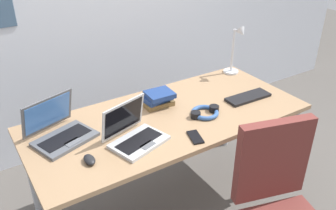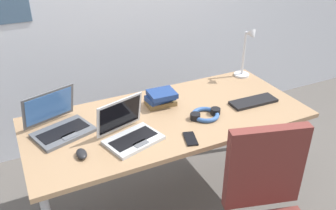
{
  "view_description": "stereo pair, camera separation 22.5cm",
  "coord_description": "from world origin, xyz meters",
  "px_view_note": "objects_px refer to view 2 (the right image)",
  "views": [
    {
      "loc": [
        -1.06,
        -1.66,
        1.91
      ],
      "look_at": [
        0.0,
        0.0,
        0.82
      ],
      "focal_mm": 38.25,
      "sensor_mm": 36.0,
      "label": 1
    },
    {
      "loc": [
        -0.86,
        -1.77,
        1.91
      ],
      "look_at": [
        0.0,
        0.0,
        0.82
      ],
      "focal_mm": 38.25,
      "sensor_mm": 36.0,
      "label": 2
    }
  ],
  "objects_px": {
    "external_keyboard": "(253,102)",
    "book_stack": "(161,98)",
    "computer_mouse": "(82,154)",
    "desk_lamp": "(247,53)",
    "cell_phone": "(190,139)",
    "laptop_center": "(129,132)",
    "laptop_by_keyboard": "(59,124)",
    "headphones": "(205,114)"
  },
  "relations": [
    {
      "from": "desk_lamp",
      "to": "external_keyboard",
      "type": "bearing_deg",
      "value": -117.98
    },
    {
      "from": "book_stack",
      "to": "cell_phone",
      "type": "bearing_deg",
      "value": -93.24
    },
    {
      "from": "laptop_center",
      "to": "laptop_by_keyboard",
      "type": "bearing_deg",
      "value": 143.33
    },
    {
      "from": "desk_lamp",
      "to": "external_keyboard",
      "type": "relative_size",
      "value": 1.21
    },
    {
      "from": "desk_lamp",
      "to": "computer_mouse",
      "type": "bearing_deg",
      "value": -161.95
    },
    {
      "from": "external_keyboard",
      "to": "desk_lamp",
      "type": "bearing_deg",
      "value": 63.88
    },
    {
      "from": "laptop_by_keyboard",
      "to": "laptop_center",
      "type": "bearing_deg",
      "value": -36.67
    },
    {
      "from": "laptop_by_keyboard",
      "to": "headphones",
      "type": "distance_m",
      "value": 0.9
    },
    {
      "from": "computer_mouse",
      "to": "book_stack",
      "type": "height_order",
      "value": "book_stack"
    },
    {
      "from": "desk_lamp",
      "to": "book_stack",
      "type": "distance_m",
      "value": 0.8
    },
    {
      "from": "laptop_by_keyboard",
      "to": "computer_mouse",
      "type": "relative_size",
      "value": 4.17
    },
    {
      "from": "laptop_center",
      "to": "external_keyboard",
      "type": "relative_size",
      "value": 1.1
    },
    {
      "from": "headphones",
      "to": "laptop_by_keyboard",
      "type": "bearing_deg",
      "value": 164.9
    },
    {
      "from": "laptop_center",
      "to": "laptop_by_keyboard",
      "type": "distance_m",
      "value": 0.43
    },
    {
      "from": "laptop_by_keyboard",
      "to": "computer_mouse",
      "type": "xyz_separation_m",
      "value": [
        0.06,
        -0.3,
        -0.03
      ]
    },
    {
      "from": "desk_lamp",
      "to": "headphones",
      "type": "relative_size",
      "value": 1.87
    },
    {
      "from": "computer_mouse",
      "to": "book_stack",
      "type": "distance_m",
      "value": 0.71
    },
    {
      "from": "desk_lamp",
      "to": "cell_phone",
      "type": "xyz_separation_m",
      "value": [
        -0.8,
        -0.57,
        -0.19
      ]
    },
    {
      "from": "desk_lamp",
      "to": "book_stack",
      "type": "height_order",
      "value": "desk_lamp"
    },
    {
      "from": "book_stack",
      "to": "external_keyboard",
      "type": "bearing_deg",
      "value": -23.42
    },
    {
      "from": "external_keyboard",
      "to": "cell_phone",
      "type": "height_order",
      "value": "external_keyboard"
    },
    {
      "from": "headphones",
      "to": "laptop_center",
      "type": "bearing_deg",
      "value": -177.48
    },
    {
      "from": "external_keyboard",
      "to": "book_stack",
      "type": "height_order",
      "value": "book_stack"
    },
    {
      "from": "desk_lamp",
      "to": "book_stack",
      "type": "xyz_separation_m",
      "value": [
        -0.78,
        -0.12,
        -0.15
      ]
    },
    {
      "from": "desk_lamp",
      "to": "headphones",
      "type": "distance_m",
      "value": 0.73
    },
    {
      "from": "computer_mouse",
      "to": "desk_lamp",
      "type": "bearing_deg",
      "value": 19.39
    },
    {
      "from": "laptop_center",
      "to": "computer_mouse",
      "type": "bearing_deg",
      "value": -170.95
    },
    {
      "from": "cell_phone",
      "to": "book_stack",
      "type": "height_order",
      "value": "book_stack"
    },
    {
      "from": "laptop_by_keyboard",
      "to": "headphones",
      "type": "bearing_deg",
      "value": -15.1
    },
    {
      "from": "computer_mouse",
      "to": "external_keyboard",
      "type": "bearing_deg",
      "value": 5.28
    },
    {
      "from": "desk_lamp",
      "to": "laptop_center",
      "type": "height_order",
      "value": "desk_lamp"
    },
    {
      "from": "laptop_center",
      "to": "external_keyboard",
      "type": "height_order",
      "value": "laptop_center"
    },
    {
      "from": "laptop_center",
      "to": "external_keyboard",
      "type": "distance_m",
      "value": 0.91
    },
    {
      "from": "laptop_center",
      "to": "book_stack",
      "type": "relative_size",
      "value": 1.81
    },
    {
      "from": "laptop_by_keyboard",
      "to": "desk_lamp",
      "type": "bearing_deg",
      "value": 5.99
    },
    {
      "from": "laptop_center",
      "to": "computer_mouse",
      "type": "height_order",
      "value": "laptop_center"
    },
    {
      "from": "laptop_center",
      "to": "cell_phone",
      "type": "bearing_deg",
      "value": -27.51
    },
    {
      "from": "laptop_center",
      "to": "computer_mouse",
      "type": "xyz_separation_m",
      "value": [
        -0.29,
        -0.05,
        -0.03
      ]
    },
    {
      "from": "laptop_center",
      "to": "book_stack",
      "type": "xyz_separation_m",
      "value": [
        0.33,
        0.29,
        0.01
      ]
    },
    {
      "from": "cell_phone",
      "to": "headphones",
      "type": "bearing_deg",
      "value": 56.28
    },
    {
      "from": "laptop_by_keyboard",
      "to": "headphones",
      "type": "xyz_separation_m",
      "value": [
        0.87,
        -0.23,
        -0.03
      ]
    },
    {
      "from": "desk_lamp",
      "to": "book_stack",
      "type": "bearing_deg",
      "value": -171.02
    }
  ]
}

